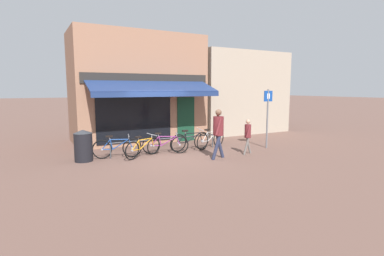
# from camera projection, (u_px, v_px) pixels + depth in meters

# --- Properties ---
(ground_plane) EXTENTS (160.00, 160.00, 0.00)m
(ground_plane) POSITION_uv_depth(u_px,v_px,m) (171.00, 156.00, 11.10)
(ground_plane) COLOR brown
(shop_front) EXTENTS (6.09, 4.43, 5.04)m
(shop_front) POSITION_uv_depth(u_px,v_px,m) (138.00, 88.00, 14.49)
(shop_front) COLOR #9E7056
(shop_front) RESTS_ON ground_plane
(neighbour_building) EXTENTS (5.41, 4.00, 4.52)m
(neighbour_building) POSITION_uv_depth(u_px,v_px,m) (232.00, 92.00, 17.80)
(neighbour_building) COLOR tan
(neighbour_building) RESTS_ON ground_plane
(bike_rack_rail) EXTENTS (4.43, 0.04, 0.57)m
(bike_rack_rail) POSITION_uv_depth(u_px,v_px,m) (166.00, 140.00, 11.72)
(bike_rack_rail) COLOR #47494F
(bike_rack_rail) RESTS_ON ground_plane
(bicycle_blue) EXTENTS (1.72, 0.61, 0.84)m
(bicycle_blue) POSITION_uv_depth(u_px,v_px,m) (117.00, 148.00, 10.77)
(bicycle_blue) COLOR black
(bicycle_blue) RESTS_ON ground_plane
(bicycle_orange) EXTENTS (1.64, 0.87, 0.83)m
(bicycle_orange) POSITION_uv_depth(u_px,v_px,m) (143.00, 147.00, 10.92)
(bicycle_orange) COLOR black
(bicycle_orange) RESTS_ON ground_plane
(bicycle_purple) EXTENTS (1.70, 0.72, 0.83)m
(bicycle_purple) POSITION_uv_depth(u_px,v_px,m) (165.00, 144.00, 11.49)
(bicycle_purple) COLOR black
(bicycle_purple) RESTS_ON ground_plane
(bicycle_black) EXTENTS (1.86, 0.52, 0.89)m
(bicycle_black) POSITION_uv_depth(u_px,v_px,m) (190.00, 141.00, 12.08)
(bicycle_black) COLOR black
(bicycle_black) RESTS_ON ground_plane
(bicycle_silver) EXTENTS (1.71, 0.71, 0.84)m
(bicycle_silver) POSITION_uv_depth(u_px,v_px,m) (211.00, 139.00, 12.55)
(bicycle_silver) COLOR black
(bicycle_silver) RESTS_ON ground_plane
(pedestrian_adult) EXTENTS (0.65, 0.58, 1.79)m
(pedestrian_adult) POSITION_uv_depth(u_px,v_px,m) (218.00, 128.00, 10.60)
(pedestrian_adult) COLOR #282D47
(pedestrian_adult) RESTS_ON ground_plane
(pedestrian_child) EXTENTS (0.46, 0.35, 1.35)m
(pedestrian_child) POSITION_uv_depth(u_px,v_px,m) (248.00, 133.00, 11.39)
(pedestrian_child) COLOR slate
(pedestrian_child) RESTS_ON ground_plane
(litter_bin) EXTENTS (0.63, 0.63, 1.10)m
(litter_bin) POSITION_uv_depth(u_px,v_px,m) (83.00, 145.00, 10.29)
(litter_bin) COLOR black
(litter_bin) RESTS_ON ground_plane
(parking_sign) EXTENTS (0.44, 0.07, 2.47)m
(parking_sign) POSITION_uv_depth(u_px,v_px,m) (268.00, 112.00, 12.50)
(parking_sign) COLOR slate
(parking_sign) RESTS_ON ground_plane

